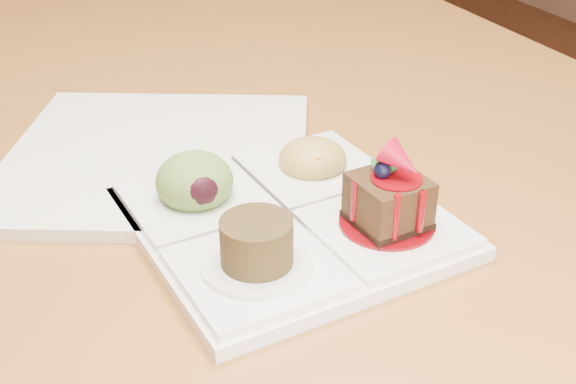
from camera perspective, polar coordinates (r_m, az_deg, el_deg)
name	(u,v)px	position (r m, az deg, el deg)	size (l,w,h in m)	color
dining_table	(195,141)	(0.90, -7.38, 4.05)	(1.00, 1.80, 0.75)	#9E5628
sampler_plate	(284,208)	(0.59, -0.29, -1.26)	(0.26, 0.26, 0.09)	silver
second_plate	(158,156)	(0.71, -10.21, 2.82)	(0.29, 0.29, 0.01)	silver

